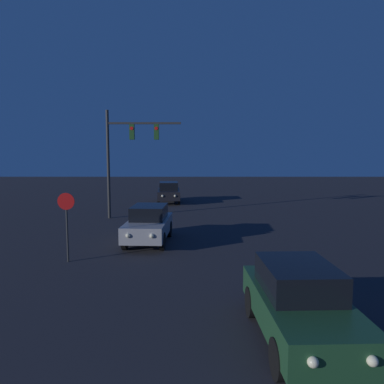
{
  "coord_description": "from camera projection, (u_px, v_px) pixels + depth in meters",
  "views": [
    {
      "loc": [
        -0.04,
        -1.43,
        3.93
      ],
      "look_at": [
        0.0,
        13.45,
        2.37
      ],
      "focal_mm": 35.0,
      "sensor_mm": 36.0,
      "label": 1
    }
  ],
  "objects": [
    {
      "name": "car_near",
      "position": [
        298.0,
        302.0,
        7.76
      ],
      "size": [
        1.83,
        4.17,
        1.62
      ],
      "rotation": [
        0.0,
        0.0,
        3.17
      ],
      "color": "#1E4728",
      "rests_on": "ground_plane"
    },
    {
      "name": "car_mid",
      "position": [
        148.0,
        224.0,
        16.38
      ],
      "size": [
        1.89,
        4.19,
        1.62
      ],
      "rotation": [
        0.0,
        0.0,
        3.09
      ],
      "color": "#99999E",
      "rests_on": "ground_plane"
    },
    {
      "name": "car_far",
      "position": [
        168.0,
        192.0,
        29.56
      ],
      "size": [
        1.92,
        4.21,
        1.62
      ],
      "rotation": [
        0.0,
        0.0,
        3.2
      ],
      "color": "black",
      "rests_on": "ground_plane"
    },
    {
      "name": "traffic_signal_mast",
      "position": [
        125.0,
        147.0,
        22.17
      ],
      "size": [
        4.43,
        0.3,
        6.43
      ],
      "color": "#2D2D2D",
      "rests_on": "ground_plane"
    },
    {
      "name": "stop_sign",
      "position": [
        66.0,
        215.0,
        13.35
      ],
      "size": [
        0.61,
        0.07,
        2.51
      ],
      "color": "#2D2D2D",
      "rests_on": "ground_plane"
    }
  ]
}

